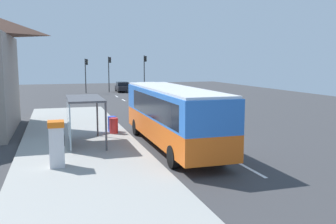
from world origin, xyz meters
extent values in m
cube|color=#38383A|center=(0.00, 14.00, -0.02)|extent=(56.00, 92.00, 0.04)
cube|color=#999993|center=(-6.40, 2.00, 0.09)|extent=(6.20, 30.00, 0.18)
cube|color=silver|center=(0.25, -6.00, 0.01)|extent=(0.16, 2.20, 0.01)
cube|color=silver|center=(0.25, -1.00, 0.01)|extent=(0.16, 2.20, 0.01)
cube|color=silver|center=(0.25, 4.00, 0.01)|extent=(0.16, 2.20, 0.01)
cube|color=silver|center=(0.25, 9.00, 0.01)|extent=(0.16, 2.20, 0.01)
cube|color=silver|center=(0.25, 14.00, 0.01)|extent=(0.16, 2.20, 0.01)
cube|color=silver|center=(0.25, 19.00, 0.01)|extent=(0.16, 2.20, 0.01)
cube|color=silver|center=(0.25, 24.00, 0.01)|extent=(0.16, 2.20, 0.01)
cube|color=silver|center=(0.25, 29.00, 0.01)|extent=(0.16, 2.20, 0.01)
cube|color=orange|center=(-1.70, -0.99, 1.07)|extent=(2.55, 11.01, 1.15)
cube|color=blue|center=(-1.70, -0.99, 2.38)|extent=(2.55, 11.01, 1.45)
cube|color=silver|center=(-1.70, -0.99, 3.15)|extent=(2.43, 10.79, 0.12)
cube|color=black|center=(-1.67, 4.46, 2.30)|extent=(2.30, 0.13, 1.22)
cube|color=black|center=(-2.91, -1.49, 2.30)|extent=(0.12, 8.58, 1.10)
cylinder|color=black|center=(-2.81, 2.91, 0.50)|extent=(0.28, 1.00, 1.00)
cylinder|color=black|center=(-0.55, 2.90, 0.50)|extent=(0.28, 1.00, 1.00)
cylinder|color=black|center=(-2.85, -4.69, 0.50)|extent=(0.28, 1.00, 1.00)
cylinder|color=black|center=(-0.59, -4.70, 0.50)|extent=(0.28, 1.00, 1.00)
cube|color=silver|center=(2.20, 18.37, 1.32)|extent=(2.05, 5.22, 1.96)
cube|color=black|center=(2.20, 18.37, 1.66)|extent=(2.07, 3.14, 0.44)
cylinder|color=black|center=(3.08, 16.36, 0.34)|extent=(0.23, 0.68, 0.68)
cylinder|color=black|center=(1.28, 16.38, 0.34)|extent=(0.23, 0.68, 0.68)
cylinder|color=black|center=(3.12, 20.36, 0.34)|extent=(0.23, 0.68, 0.68)
cylinder|color=black|center=(1.32, 20.38, 0.34)|extent=(0.23, 0.68, 0.68)
cube|color=black|center=(2.30, 36.20, 0.62)|extent=(1.96, 4.46, 0.60)
cube|color=black|center=(2.31, 36.40, 1.22)|extent=(1.67, 2.43, 0.60)
cylinder|color=black|center=(3.06, 34.67, 0.32)|extent=(0.22, 0.65, 0.64)
cylinder|color=black|center=(1.43, 34.73, 0.32)|extent=(0.22, 0.65, 0.64)
cylinder|color=black|center=(3.17, 37.67, 0.32)|extent=(0.22, 0.65, 0.64)
cylinder|color=black|center=(1.54, 37.73, 0.32)|extent=(0.22, 0.65, 0.64)
cube|color=silver|center=(-7.60, -3.60, 1.03)|extent=(0.60, 0.70, 1.70)
cube|color=orange|center=(-7.60, -3.60, 2.00)|extent=(0.66, 0.76, 0.24)
cube|color=black|center=(-7.29, -3.60, 1.30)|extent=(0.03, 0.36, 0.44)
cylinder|color=red|center=(-4.20, 2.97, 0.66)|extent=(0.52, 0.52, 0.95)
cylinder|color=blue|center=(-4.20, 3.67, 0.66)|extent=(0.52, 0.52, 0.95)
cylinder|color=#2D2D2D|center=(5.40, 34.83, 2.74)|extent=(0.14, 0.14, 5.49)
cube|color=black|center=(5.62, 34.83, 4.99)|extent=(0.24, 0.28, 0.84)
sphere|color=#360606|center=(5.74, 34.83, 5.27)|extent=(0.16, 0.16, 0.16)
sphere|color=#F2B20C|center=(5.74, 34.83, 4.99)|extent=(0.16, 0.16, 0.16)
sphere|color=black|center=(5.74, 34.83, 4.71)|extent=(0.16, 0.16, 0.16)
cylinder|color=#2D2D2D|center=(-3.20, 35.63, 2.51)|extent=(0.14, 0.14, 5.02)
cube|color=black|center=(-2.98, 35.63, 4.52)|extent=(0.24, 0.28, 0.84)
sphere|color=#360606|center=(-2.86, 35.63, 4.80)|extent=(0.16, 0.16, 0.16)
sphere|color=#F2B20C|center=(-2.86, 35.63, 4.52)|extent=(0.16, 0.16, 0.16)
sphere|color=black|center=(-2.86, 35.63, 4.24)|extent=(0.16, 0.16, 0.16)
cylinder|color=#2D2D2D|center=(0.30, 36.43, 2.66)|extent=(0.14, 0.14, 5.33)
cube|color=black|center=(0.52, 36.43, 4.83)|extent=(0.24, 0.28, 0.84)
sphere|color=red|center=(0.64, 36.43, 5.11)|extent=(0.16, 0.16, 0.16)
sphere|color=#3C2C03|center=(0.64, 36.43, 4.83)|extent=(0.16, 0.16, 0.16)
sphere|color=black|center=(0.64, 36.43, 4.55)|extent=(0.16, 0.16, 0.16)
cube|color=#4C4C51|center=(-6.10, 0.48, 2.63)|extent=(1.80, 4.00, 0.10)
cube|color=#8CA5B2|center=(-6.95, 0.48, 1.43)|extent=(0.06, 3.80, 2.30)
cylinder|color=#4C4C51|center=(-5.25, -1.42, 1.40)|extent=(0.10, 0.10, 2.44)
cylinder|color=#4C4C51|center=(-5.25, 2.38, 1.40)|extent=(0.10, 0.10, 2.44)
camera|label=1|loc=(-7.59, -19.34, 4.55)|focal=39.37mm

